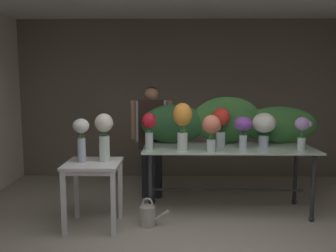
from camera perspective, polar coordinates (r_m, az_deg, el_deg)
ground_plane at (r=4.84m, az=2.91°, el=-13.37°), size 7.92×7.92×0.00m
wall_back at (r=6.34m, az=2.41°, el=4.29°), size 5.88×0.12×2.76m
display_table_glass at (r=4.66m, az=9.56°, el=-4.95°), size 2.17×0.82×0.86m
side_table_white at (r=4.23m, az=-11.89°, el=-7.20°), size 0.62×0.61×0.77m
florist at (r=5.12m, az=-2.64°, el=-0.64°), size 0.60×0.24×1.62m
foliage_backdrop at (r=4.88m, az=9.36°, el=0.48°), size 2.38×0.25×0.63m
vase_coral_anemones at (r=4.26m, az=6.98°, el=-0.40°), size 0.22×0.21×0.44m
vase_scarlet_carnations at (r=4.67m, az=8.48°, el=0.68°), size 0.23×0.23×0.50m
vase_lilac_snapdragons at (r=4.64m, az=20.70°, el=-0.50°), size 0.20×0.17×0.41m
vase_violet_hydrangea at (r=4.54m, az=11.97°, el=-0.22°), size 0.23×0.23×0.40m
vase_crimson_stock at (r=4.37m, az=-3.04°, el=-0.30°), size 0.17×0.17×0.46m
vase_sunset_peonies at (r=4.35m, az=2.32°, el=0.77°), size 0.23×0.23×0.58m
vase_ivory_ranunculus at (r=4.77m, az=15.08°, el=0.15°), size 0.31×0.30×0.44m
vase_white_roses_tall at (r=4.17m, az=-13.72°, el=-1.54°), size 0.18×0.18×0.50m
vase_cream_lisianthus_tall at (r=4.17m, az=-10.18°, el=-1.25°), size 0.21×0.21×0.56m
watering_can at (r=4.32m, az=-3.25°, el=-14.13°), size 0.35×0.18×0.34m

